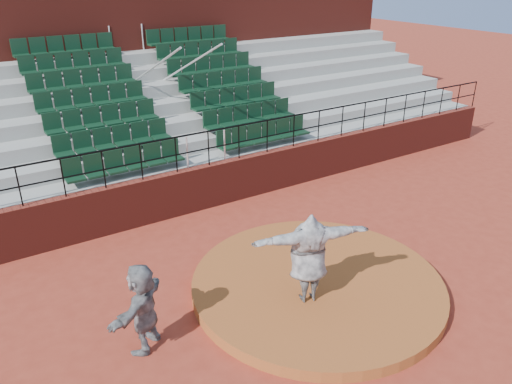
# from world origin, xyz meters

# --- Properties ---
(ground) EXTENTS (90.00, 90.00, 0.00)m
(ground) POSITION_xyz_m (0.00, 0.00, 0.00)
(ground) COLOR maroon
(ground) RESTS_ON ground
(pitchers_mound) EXTENTS (5.50, 5.50, 0.25)m
(pitchers_mound) POSITION_xyz_m (0.00, 0.00, 0.12)
(pitchers_mound) COLOR #9E5023
(pitchers_mound) RESTS_ON ground
(pitching_rubber) EXTENTS (0.60, 0.15, 0.03)m
(pitching_rubber) POSITION_xyz_m (0.00, 0.15, 0.27)
(pitching_rubber) COLOR white
(pitching_rubber) RESTS_ON pitchers_mound
(boundary_wall) EXTENTS (24.00, 0.30, 1.30)m
(boundary_wall) POSITION_xyz_m (0.00, 5.00, 0.65)
(boundary_wall) COLOR maroon
(boundary_wall) RESTS_ON ground
(wall_railing) EXTENTS (24.04, 0.05, 1.03)m
(wall_railing) POSITION_xyz_m (0.00, 5.00, 2.03)
(wall_railing) COLOR black
(wall_railing) RESTS_ON boundary_wall
(seating_deck) EXTENTS (24.00, 5.97, 4.63)m
(seating_deck) POSITION_xyz_m (0.00, 8.65, 1.44)
(seating_deck) COLOR #969691
(seating_deck) RESTS_ON ground
(press_box_facade) EXTENTS (24.00, 3.00, 7.10)m
(press_box_facade) POSITION_xyz_m (0.00, 12.60, 3.55)
(press_box_facade) COLOR maroon
(press_box_facade) RESTS_ON ground
(pitcher) EXTENTS (2.49, 1.34, 1.96)m
(pitcher) POSITION_xyz_m (-0.61, -0.40, 1.23)
(pitcher) COLOR black
(pitcher) RESTS_ON pitchers_mound
(fielder) EXTENTS (1.59, 1.46, 1.77)m
(fielder) POSITION_xyz_m (-3.83, 0.32, 0.88)
(fielder) COLOR black
(fielder) RESTS_ON ground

